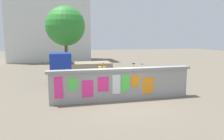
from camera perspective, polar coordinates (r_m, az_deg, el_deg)
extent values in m
plane|color=#6B6051|center=(17.60, -4.94, -0.59)|extent=(60.00, 60.00, 0.00)
cube|color=#979797|center=(9.80, 2.58, -4.03)|extent=(6.27, 0.30, 1.31)
cube|color=gray|center=(9.67, 2.61, 0.10)|extent=(6.47, 0.42, 0.12)
cube|color=#F42D8C|center=(9.23, -13.68, -4.50)|extent=(0.34, 0.03, 0.90)
cube|color=#4CD84C|center=(9.22, -10.11, -3.61)|extent=(0.38, 0.01, 0.50)
cube|color=#F42D8C|center=(9.33, -6.28, -4.86)|extent=(0.48, 0.03, 0.73)
cube|color=#F42D8C|center=(9.41, -2.30, -3.70)|extent=(0.48, 0.04, 0.64)
cube|color=silver|center=(9.55, 1.17, -3.72)|extent=(0.36, 0.02, 0.84)
cube|color=#4CD84C|center=(9.65, 3.44, -3.41)|extent=(0.37, 0.02, 0.72)
cube|color=orange|center=(9.79, 6.03, -2.86)|extent=(0.39, 0.02, 0.51)
cube|color=orange|center=(10.06, 9.28, -3.95)|extent=(0.52, 0.03, 0.74)
cylinder|color=black|center=(12.87, -13.46, -2.61)|extent=(0.70, 0.21, 0.70)
cylinder|color=black|center=(14.15, -13.42, -1.61)|extent=(0.70, 0.21, 0.70)
cylinder|color=black|center=(13.08, -2.44, -2.20)|extent=(0.70, 0.21, 0.70)
cylinder|color=black|center=(14.34, -3.39, -1.25)|extent=(0.70, 0.21, 0.70)
cube|color=#1933A5|center=(13.40, -13.12, 1.09)|extent=(1.23, 1.53, 1.50)
cube|color=gray|center=(13.55, -5.45, 0.07)|extent=(2.43, 1.55, 0.90)
cylinder|color=black|center=(13.01, 10.67, -2.63)|extent=(0.61, 0.21, 0.60)
cylinder|color=black|center=(12.31, 5.71, -3.15)|extent=(0.61, 0.23, 0.60)
cube|color=silver|center=(12.60, 8.28, -1.64)|extent=(1.03, 0.42, 0.32)
cube|color=black|center=(12.46, 7.53, -0.89)|extent=(0.59, 0.32, 0.10)
cube|color=#262626|center=(12.86, 10.37, -0.26)|extent=(0.14, 0.56, 0.03)
cylinder|color=black|center=(15.88, 7.86, -0.43)|extent=(0.66, 0.04, 0.66)
cylinder|color=black|center=(15.51, 4.27, -0.59)|extent=(0.66, 0.04, 0.66)
cube|color=gold|center=(15.66, 6.10, 0.14)|extent=(0.95, 0.05, 0.06)
cylinder|color=gold|center=(15.58, 5.60, 0.92)|extent=(0.03, 0.03, 0.40)
cube|color=black|center=(15.56, 5.61, 1.65)|extent=(0.20, 0.08, 0.05)
cube|color=black|center=(15.79, 7.74, 1.53)|extent=(0.04, 0.44, 0.03)
cylinder|color=#D83F72|center=(10.54, -2.30, -4.56)|extent=(0.12, 0.12, 0.80)
cylinder|color=#D83F72|center=(10.68, -2.85, -4.38)|extent=(0.12, 0.12, 0.80)
cylinder|color=yellow|center=(10.47, -2.60, -0.74)|extent=(0.44, 0.44, 0.60)
sphere|color=#8C664C|center=(10.42, -2.61, 1.49)|extent=(0.22, 0.22, 0.22)
cylinder|color=brown|center=(18.72, -11.74, 3.73)|extent=(0.26, 0.26, 2.55)
sphere|color=#2D872F|center=(18.68, -11.96, 11.08)|extent=(3.22, 3.22, 3.22)
cube|color=silver|center=(27.18, -15.90, 10.97)|extent=(9.01, 4.34, 8.17)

